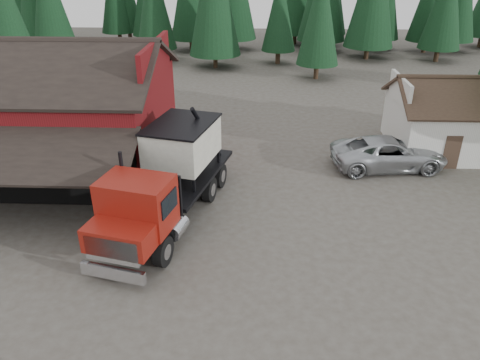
{
  "coord_description": "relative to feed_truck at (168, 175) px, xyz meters",
  "views": [
    {
      "loc": [
        0.5,
        -14.74,
        11.49
      ],
      "look_at": [
        -0.26,
        4.47,
        1.8
      ],
      "focal_mm": 35.0,
      "sensor_mm": 36.0,
      "label": 1
    }
  ],
  "objects": [
    {
      "name": "conifer_backdrop",
      "position": [
        3.48,
        37.97,
        -2.2
      ],
      "size": [
        76.0,
        16.0,
        16.0
      ],
      "primitive_type": null,
      "color": "black",
      "rests_on": "ground"
    },
    {
      "name": "silver_car",
      "position": [
        11.48,
        5.97,
        -1.31
      ],
      "size": [
        6.75,
        3.7,
        1.79
      ],
      "primitive_type": "imported",
      "rotation": [
        0.0,
        0.0,
        1.69
      ],
      "color": "#B3B7BB",
      "rests_on": "ground"
    },
    {
      "name": "red_barn",
      "position": [
        -7.52,
        5.87,
        0.49
      ],
      "size": [
        12.8,
        13.63,
        7.18
      ],
      "color": "maroon",
      "rests_on": "ground"
    },
    {
      "name": "near_pine_b",
      "position": [
        9.48,
        25.97,
        3.69
      ],
      "size": [
        3.96,
        3.96,
        10.4
      ],
      "color": "#382619",
      "rests_on": "ground"
    },
    {
      "name": "near_pine_a",
      "position": [
        -18.52,
        23.97,
        4.19
      ],
      "size": [
        4.4,
        4.4,
        11.4
      ],
      "color": "#382619",
      "rests_on": "ground"
    },
    {
      "name": "feed_truck",
      "position": [
        0.0,
        0.0,
        0.0
      ],
      "size": [
        5.21,
        10.79,
        4.71
      ],
      "rotation": [
        0.0,
        0.0,
        -0.24
      ],
      "color": "black",
      "rests_on": "ground"
    },
    {
      "name": "ground",
      "position": [
        3.48,
        -4.03,
        -2.2
      ],
      "size": [
        120.0,
        120.0,
        0.0
      ],
      "primitive_type": "plane",
      "color": "#474138",
      "rests_on": "ground"
    },
    {
      "name": "farmhouse",
      "position": [
        16.48,
        8.97,
        -0.54
      ],
      "size": [
        8.6,
        6.42,
        4.65
      ],
      "color": "silver",
      "rests_on": "ground"
    }
  ]
}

